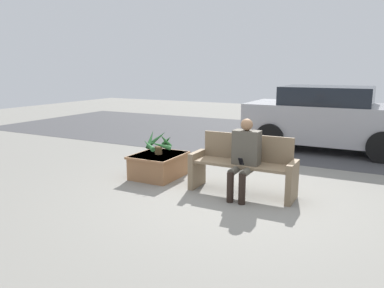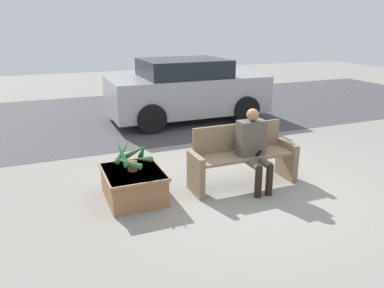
{
  "view_description": "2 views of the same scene",
  "coord_description": "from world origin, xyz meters",
  "px_view_note": "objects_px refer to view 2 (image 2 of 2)",
  "views": [
    {
      "loc": [
        1.92,
        -5.15,
        1.93
      ],
      "look_at": [
        -0.99,
        0.37,
        0.68
      ],
      "focal_mm": 35.0,
      "sensor_mm": 36.0,
      "label": 1
    },
    {
      "loc": [
        -2.75,
        -4.39,
        2.39
      ],
      "look_at": [
        -0.68,
        0.67,
        0.6
      ],
      "focal_mm": 35.0,
      "sensor_mm": 36.0,
      "label": 2
    }
  ],
  "objects_px": {
    "person_seated": "(254,145)",
    "planter_box": "(134,183)",
    "parked_car": "(186,90)",
    "potted_plant": "(133,156)",
    "bench": "(242,157)"
  },
  "relations": [
    {
      "from": "bench",
      "to": "parked_car",
      "type": "bearing_deg",
      "value": 80.31
    },
    {
      "from": "bench",
      "to": "person_seated",
      "type": "distance_m",
      "value": 0.3
    },
    {
      "from": "potted_plant",
      "to": "person_seated",
      "type": "bearing_deg",
      "value": -9.48
    },
    {
      "from": "planter_box",
      "to": "potted_plant",
      "type": "distance_m",
      "value": 0.41
    },
    {
      "from": "bench",
      "to": "planter_box",
      "type": "bearing_deg",
      "value": 175.66
    },
    {
      "from": "potted_plant",
      "to": "parked_car",
      "type": "bearing_deg",
      "value": 59.28
    },
    {
      "from": "person_seated",
      "to": "potted_plant",
      "type": "height_order",
      "value": "person_seated"
    },
    {
      "from": "bench",
      "to": "planter_box",
      "type": "xyz_separation_m",
      "value": [
        -1.66,
        0.13,
        -0.21
      ]
    },
    {
      "from": "person_seated",
      "to": "planter_box",
      "type": "height_order",
      "value": "person_seated"
    },
    {
      "from": "person_seated",
      "to": "parked_car",
      "type": "height_order",
      "value": "parked_car"
    },
    {
      "from": "parked_car",
      "to": "planter_box",
      "type": "bearing_deg",
      "value": -120.86
    },
    {
      "from": "person_seated",
      "to": "parked_car",
      "type": "bearing_deg",
      "value": 81.78
    },
    {
      "from": "planter_box",
      "to": "potted_plant",
      "type": "height_order",
      "value": "potted_plant"
    },
    {
      "from": "person_seated",
      "to": "potted_plant",
      "type": "bearing_deg",
      "value": 170.52
    },
    {
      "from": "potted_plant",
      "to": "parked_car",
      "type": "relative_size",
      "value": 0.15
    }
  ]
}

